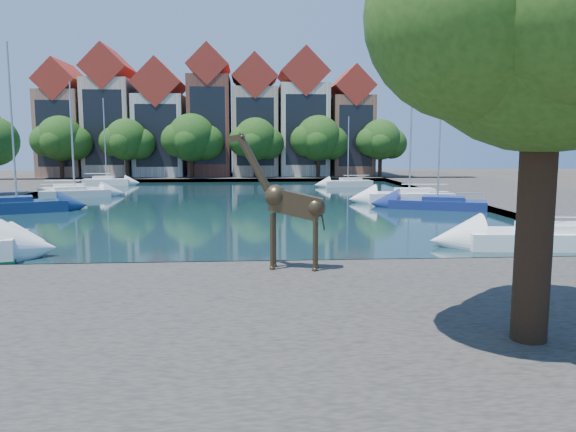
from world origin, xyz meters
name	(u,v)px	position (x,y,z in m)	size (l,w,h in m)	color
ground	(219,274)	(0.00, 0.00, 0.00)	(160.00, 160.00, 0.00)	#38332B
water_basin	(235,204)	(0.00, 24.00, 0.04)	(38.00, 50.00, 0.08)	black
near_quay	(204,329)	(0.00, -7.00, 0.25)	(50.00, 14.00, 0.50)	#45413C
far_quay	(241,177)	(0.00, 56.00, 0.25)	(60.00, 16.00, 0.50)	#45413C
right_quay	(536,199)	(25.00, 24.00, 0.25)	(14.00, 52.00, 0.50)	#45413C
plane_tree	(552,14)	(7.62, -9.01, 7.67)	(8.32, 6.40, 10.62)	#332114
townhouse_west_end	(65,124)	(-23.00, 55.99, 7.36)	(5.44, 9.18, 14.93)	#946951
townhouse_west_mid	(111,117)	(-17.00, 55.99, 8.23)	(5.94, 9.18, 16.79)	#BFAC93
townhouse_west_inner	(161,124)	(-10.50, 55.99, 7.35)	(6.43, 9.18, 15.15)	beige
townhouse_center	(210,116)	(-4.00, 55.99, 8.36)	(5.44, 9.18, 16.93)	brown
townhouse_east_inner	(255,121)	(2.00, 55.99, 7.73)	(5.94, 9.18, 15.79)	tan
townhouse_east_mid	(303,119)	(8.50, 55.99, 8.10)	(6.43, 9.18, 16.65)	beige
townhouse_east_end	(350,126)	(15.00, 55.99, 7.11)	(5.44, 9.18, 14.43)	brown
far_tree_far_west	(61,140)	(-21.90, 50.49, 5.18)	(7.28, 5.60, 7.68)	#332114
far_tree_west	(127,141)	(-13.91, 50.49, 5.08)	(6.76, 5.20, 7.36)	#332114
far_tree_mid_west	(192,139)	(-5.89, 50.49, 5.29)	(7.80, 6.00, 8.00)	#332114
far_tree_mid_east	(256,141)	(2.10, 50.49, 5.13)	(7.02, 5.40, 7.52)	#332114
far_tree_east	(319,140)	(10.11, 50.49, 5.24)	(7.54, 5.80, 7.84)	#332114
far_tree_far_east	(381,141)	(18.09, 50.49, 5.08)	(6.76, 5.20, 7.36)	#332114
giraffe_statue	(288,203)	(2.53, -1.44, 2.84)	(3.32, 1.06, 4.76)	#392E1C
sailboat_left_b	(17,204)	(-15.00, 19.14, 0.70)	(6.86, 4.58, 11.60)	navy
sailboat_left_c	(75,192)	(-14.25, 29.80, 0.60)	(6.27, 3.93, 10.08)	silver
sailboat_left_d	(74,189)	(-14.72, 31.20, 0.67)	(5.88, 2.28, 9.04)	white
sailboat_left_e	(107,180)	(-15.00, 44.00, 0.65)	(5.16, 1.99, 9.74)	white
sailboat_right_a	(546,235)	(15.00, 4.00, 0.66)	(7.72, 3.41, 9.97)	white
sailboat_right_b	(437,202)	(15.00, 19.26, 0.58)	(7.30, 4.78, 10.17)	navy
sailboat_right_c	(409,195)	(14.16, 23.74, 0.70)	(6.95, 2.64, 10.73)	white
sailboat_right_d	(348,182)	(12.00, 40.05, 0.59)	(5.42, 2.46, 7.63)	silver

